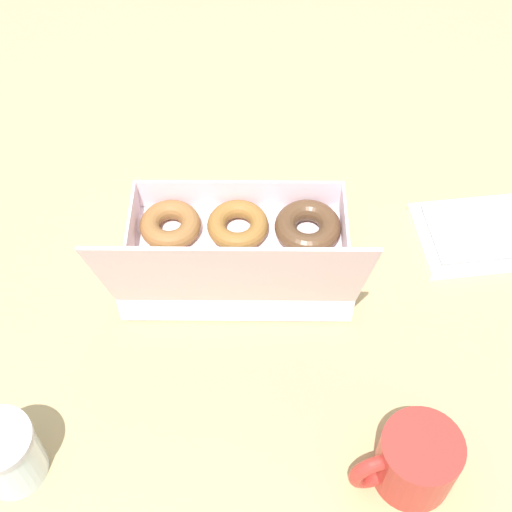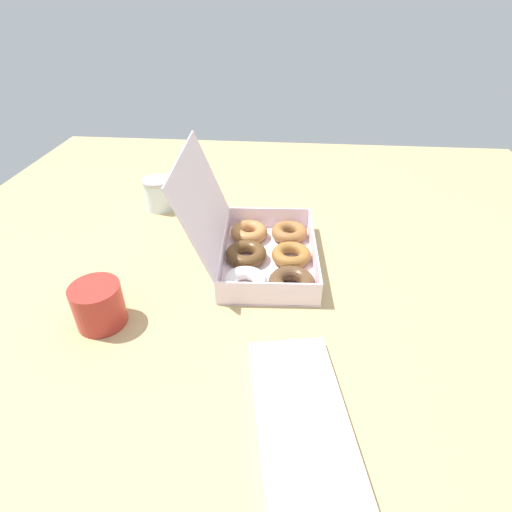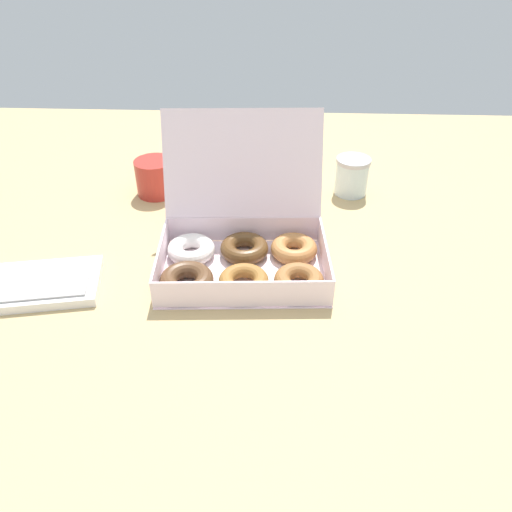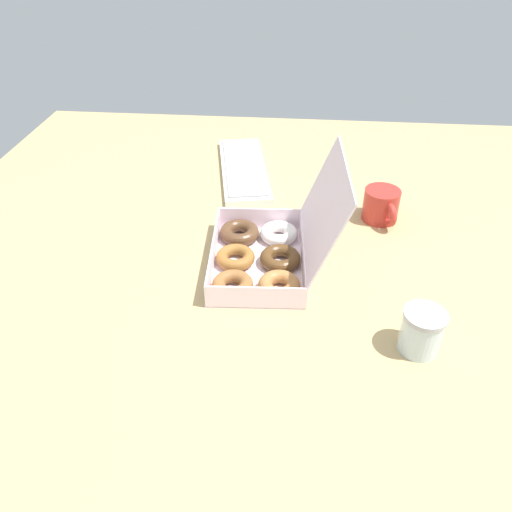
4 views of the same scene
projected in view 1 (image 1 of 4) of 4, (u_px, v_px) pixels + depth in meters
ground_plane at (269, 266)px, 106.03cm from camera, size 180.00×180.00×2.00cm
donut_box at (240, 255)px, 101.60cm from camera, size 33.98×31.51×26.08cm
coffee_mug at (414, 461)px, 81.89cm from camera, size 12.91×9.46×8.66cm
glass_jar at (6, 454)px, 82.25cm from camera, size 8.21×8.21×9.06cm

